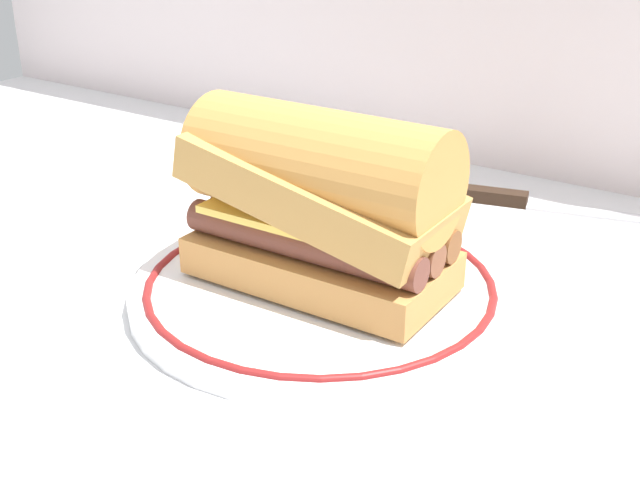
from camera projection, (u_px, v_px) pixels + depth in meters
ground_plane at (313, 325)px, 0.55m from camera, size 1.50×1.50×0.00m
plate at (320, 288)px, 0.58m from camera, size 0.26×0.26×0.01m
sausage_sandwich at (320, 198)px, 0.55m from camera, size 0.18×0.09×0.12m
butter_knife at (538, 203)px, 0.73m from camera, size 0.16×0.05×0.01m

